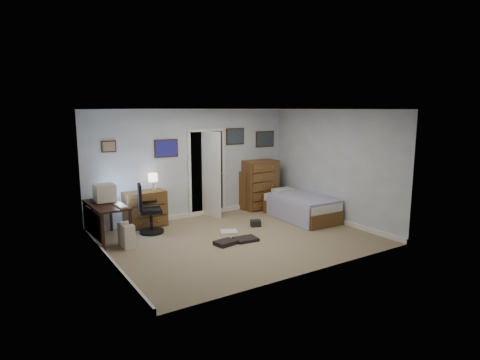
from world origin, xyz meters
The scene contains 15 objects.
floor centered at (0.00, 0.00, -0.01)m, with size 5.00×4.00×0.02m, color gray.
computer_desk centered at (-2.29, 1.24, 0.56)m, with size 0.63×1.29×0.73m.
crt_monitor centered at (-2.18, 1.40, 0.91)m, with size 0.39×0.36×0.35m.
keyboard centered at (-2.02, 0.90, 0.74)m, with size 0.15×0.39×0.02m, color beige.
pc_tower centered at (-2.00, 0.70, 0.22)m, with size 0.22×0.42×0.44m.
office_chair centered at (-1.37, 1.28, 0.40)m, with size 0.60×0.60×1.03m.
media_stack centered at (-2.32, 1.57, 0.39)m, with size 0.16×0.16×0.78m, color maroon.
low_dresser centered at (-1.26, 1.77, 0.39)m, with size 0.87×0.43×0.77m, color brown.
table_lamp centered at (-1.06, 1.78, 1.05)m, with size 0.20×0.20×0.38m.
doorway centered at (0.35, 2.27, 1.00)m, with size 0.96×1.12×2.05m.
tall_dresser centered at (1.75, 1.75, 0.62)m, with size 0.84×0.50×1.24m, color brown.
headboard_bookcase centered at (1.81, 1.86, 0.51)m, with size 1.08×0.29×0.97m.
bed centered at (1.99, 0.46, 0.28)m, with size 1.02×1.83×0.59m.
wall_posters centered at (0.57, 1.98, 1.75)m, with size 4.38×0.04×0.60m.
floor_clutter centered at (0.02, 0.05, 0.04)m, with size 1.51×1.00×0.14m.
Camera 1 is at (-4.04, -6.38, 2.49)m, focal length 30.00 mm.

